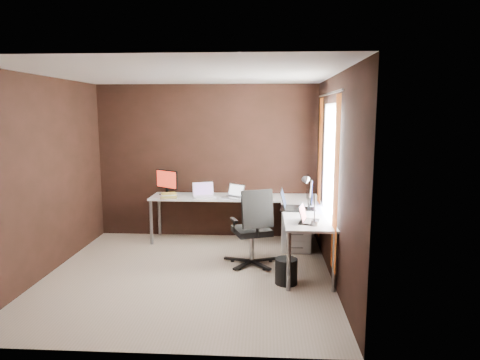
% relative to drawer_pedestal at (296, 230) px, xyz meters
% --- Properties ---
extents(room, '(3.60, 3.60, 2.50)m').
position_rel_drawer_pedestal_xyz_m(room, '(-1.09, -1.08, 0.98)').
color(room, tan).
rests_on(room, ground).
extents(desk, '(2.65, 2.25, 0.73)m').
position_rel_drawer_pedestal_xyz_m(desk, '(-0.59, -0.11, 0.38)').
color(desk, white).
rests_on(desk, ground).
extents(drawer_pedestal, '(0.42, 0.50, 0.60)m').
position_rel_drawer_pedestal_xyz_m(drawer_pedestal, '(0.00, 0.00, 0.00)').
color(drawer_pedestal, white).
rests_on(drawer_pedestal, ground).
extents(monitor_left, '(0.40, 0.28, 0.40)m').
position_rel_drawer_pedestal_xyz_m(monitor_left, '(-2.05, 0.42, 0.66)').
color(monitor_left, black).
rests_on(monitor_left, desk).
extents(monitor_right, '(0.13, 0.55, 0.45)m').
position_rel_drawer_pedestal_xyz_m(monitor_right, '(0.13, -0.51, 0.69)').
color(monitor_right, black).
rests_on(monitor_right, desk).
extents(laptop_white, '(0.39, 0.33, 0.22)m').
position_rel_drawer_pedestal_xyz_m(laptop_white, '(-1.44, 0.29, 0.48)').
color(laptop_white, white).
rests_on(laptop_white, desk).
extents(laptop_silver, '(0.38, 0.35, 0.21)m').
position_rel_drawer_pedestal_xyz_m(laptop_silver, '(-0.95, 0.26, 0.48)').
color(laptop_silver, silver).
rests_on(laptop_silver, desk).
extents(laptop_black_big, '(0.33, 0.43, 0.27)m').
position_rel_drawer_pedestal_xyz_m(laptop_black_big, '(-0.15, -0.49, 0.49)').
color(laptop_black_big, black).
rests_on(laptop_black_big, desk).
extents(laptop_black_small, '(0.29, 0.35, 0.21)m').
position_rel_drawer_pedestal_xyz_m(laptop_black_small, '(0.04, -1.20, 0.48)').
color(laptop_black_small, black).
rests_on(laptop_black_small, desk).
extents(book_stack, '(0.28, 0.25, 0.08)m').
position_rel_drawer_pedestal_xyz_m(book_stack, '(-1.96, 0.15, 0.47)').
color(book_stack, tan).
rests_on(book_stack, desk).
extents(mouse_left, '(0.10, 0.07, 0.03)m').
position_rel_drawer_pedestal_xyz_m(mouse_left, '(-1.94, 0.17, 0.45)').
color(mouse_left, black).
rests_on(mouse_left, desk).
extents(mouse_corner, '(0.09, 0.07, 0.03)m').
position_rel_drawer_pedestal_xyz_m(mouse_corner, '(-0.57, 0.20, 0.45)').
color(mouse_corner, black).
rests_on(mouse_corner, desk).
extents(desk_lamp, '(0.19, 0.22, 0.57)m').
position_rel_drawer_pedestal_xyz_m(desk_lamp, '(0.05, -1.30, 0.79)').
color(desk_lamp, slate).
rests_on(desk_lamp, desk).
extents(office_chair, '(0.60, 0.63, 1.06)m').
position_rel_drawer_pedestal_xyz_m(office_chair, '(-0.63, -0.74, 0.01)').
color(office_chair, black).
rests_on(office_chair, ground).
extents(wastebasket, '(0.33, 0.33, 0.31)m').
position_rel_drawer_pedestal_xyz_m(wastebasket, '(-0.21, -1.35, -0.14)').
color(wastebasket, black).
rests_on(wastebasket, ground).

